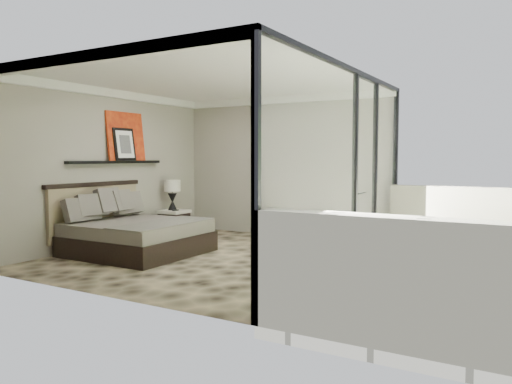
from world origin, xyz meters
The scene contains 13 objects.
floor centered at (0.00, 0.00, 0.00)m, with size 5.00×5.00×0.00m, color black.
ceiling centered at (0.00, 0.00, 2.79)m, with size 4.50×5.00×0.02m, color silver.
back_wall centered at (0.00, 2.49, 1.40)m, with size 4.50×0.02×2.80m, color gray.
left_wall centered at (-2.24, 0.00, 1.40)m, with size 0.02×5.00×2.80m, color gray.
glass_wall centered at (2.25, 0.00, 1.40)m, with size 0.08×5.00×2.80m, color white.
terrace_slab centered at (3.75, 0.00, -0.06)m, with size 3.00×5.00×0.12m, color beige.
picture_ledge centered at (-2.18, 0.10, 1.50)m, with size 0.12×2.20×0.05m, color black.
bed centered at (-1.32, -0.41, 0.33)m, with size 2.00×1.93×1.10m.
nightstand centered at (-1.92, 1.39, 0.25)m, with size 0.51×0.51×0.51m, color black.
table_lamp centered at (-1.96, 1.39, 0.91)m, with size 0.33×0.33×0.61m.
abstract_canvas centered at (-2.19, 0.35, 1.97)m, with size 0.04×0.90×0.90m, color #B33E0F.
framed_print centered at (-2.14, 0.26, 1.82)m, with size 0.03×0.50×0.60m, color black.
lounger centered at (3.15, 0.66, 0.21)m, with size 1.14×1.82×0.66m.
Camera 1 is at (4.58, -6.47, 1.59)m, focal length 35.00 mm.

